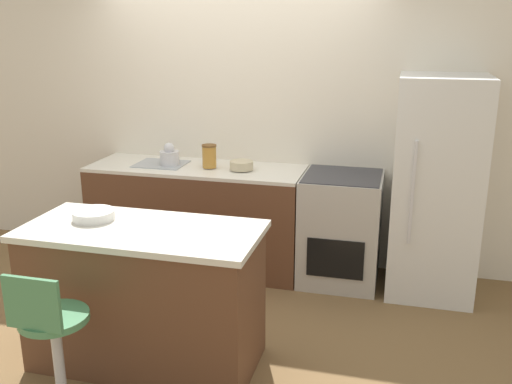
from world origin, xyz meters
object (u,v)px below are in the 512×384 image
(oven_range, at_px, (341,229))
(mixing_bowl, at_px, (241,165))
(refrigerator, at_px, (436,188))
(stool_chair, at_px, (54,345))
(kettle, at_px, (169,156))

(oven_range, height_order, mixing_bowl, mixing_bowl)
(refrigerator, xyz_separation_m, stool_chair, (-2.06, -2.20, -0.43))
(kettle, xyz_separation_m, mixing_bowl, (0.66, -0.00, -0.04))
(refrigerator, xyz_separation_m, mixing_bowl, (-1.61, -0.01, 0.09))
(oven_range, xyz_separation_m, mixing_bowl, (-0.87, -0.02, 0.51))
(refrigerator, bearing_deg, kettle, -179.78)
(stool_chair, height_order, mixing_bowl, mixing_bowl)
(oven_range, relative_size, stool_chair, 1.02)
(refrigerator, distance_m, mixing_bowl, 1.61)
(kettle, bearing_deg, mixing_bowl, -0.00)
(kettle, relative_size, mixing_bowl, 0.98)
(oven_range, distance_m, mixing_bowl, 1.01)
(refrigerator, bearing_deg, mixing_bowl, -179.69)
(oven_range, xyz_separation_m, stool_chair, (-1.32, -2.21, -0.01))
(oven_range, distance_m, refrigerator, 0.85)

